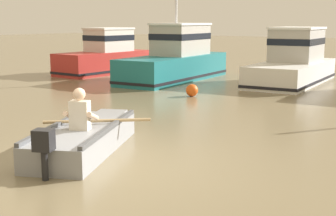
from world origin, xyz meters
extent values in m
plane|color=#7A6B4C|center=(0.00, 0.00, 0.00)|extent=(120.00, 120.00, 0.00)
cube|color=gray|center=(-1.03, 0.50, 0.22)|extent=(2.23, 3.28, 0.44)
cube|color=gray|center=(-1.71, 2.09, 0.22)|extent=(0.71, 0.61, 0.42)
cube|color=#4D4E51|center=(-1.50, 0.30, 0.47)|extent=(1.27, 2.82, 0.08)
cube|color=#4D4E51|center=(-0.56, 0.70, 0.47)|extent=(1.27, 2.82, 0.08)
cube|color=#A0A2A8|center=(-0.99, 0.41, 0.40)|extent=(1.04, 0.66, 0.06)
cylinder|color=black|center=(-0.38, -1.02, 0.27)|extent=(0.13, 0.13, 0.54)
cube|color=black|center=(-0.38, -1.02, 0.62)|extent=(0.35, 0.33, 0.32)
cube|color=beige|center=(-0.97, 0.36, 0.70)|extent=(0.40, 0.34, 0.52)
sphere|color=beige|center=(-0.97, 0.36, 1.08)|extent=(0.22, 0.22, 0.22)
cylinder|color=beige|center=(-1.19, 0.32, 0.68)|extent=(0.25, 0.43, 0.23)
cylinder|color=beige|center=(-0.79, 0.49, 0.68)|extent=(0.25, 0.43, 0.23)
cylinder|color=tan|center=(-1.03, 0.88, 0.50)|extent=(1.54, 1.36, 0.06)
cube|color=#B72D28|center=(-9.39, 10.57, 0.48)|extent=(1.99, 4.62, 0.97)
cube|color=black|center=(-9.39, 10.57, 0.17)|extent=(2.03, 4.66, 0.10)
cube|color=silver|center=(-9.36, 10.97, 1.46)|extent=(1.46, 1.98, 0.98)
cube|color=black|center=(-9.36, 10.97, 1.58)|extent=(1.49, 2.01, 0.24)
cube|color=white|center=(-9.36, 10.97, 1.99)|extent=(1.53, 2.08, 0.08)
cube|color=#1E727A|center=(-5.38, 10.25, 0.49)|extent=(2.14, 5.94, 0.98)
cube|color=black|center=(-5.38, 10.25, 0.17)|extent=(2.18, 5.98, 0.10)
cube|color=#B2ADA3|center=(-5.41, 10.77, 1.57)|extent=(1.57, 2.53, 1.18)
cube|color=black|center=(-5.41, 10.77, 1.72)|extent=(1.60, 2.56, 0.24)
cube|color=white|center=(-5.41, 10.77, 2.20)|extent=(1.65, 2.65, 0.08)
cylinder|color=silver|center=(-5.39, 10.39, 2.82)|extent=(0.10, 0.10, 3.69)
cube|color=white|center=(-1.16, 11.90, 0.40)|extent=(2.28, 5.61, 0.80)
cube|color=black|center=(-1.16, 11.90, 0.14)|extent=(2.32, 5.65, 0.10)
cube|color=#B2ADA3|center=(-1.18, 12.40, 1.41)|extent=(1.67, 2.39, 1.22)
cube|color=black|center=(-1.18, 12.40, 1.56)|extent=(1.70, 2.43, 0.24)
cube|color=white|center=(-1.18, 12.40, 2.06)|extent=(1.76, 2.51, 0.08)
sphere|color=#E55919|center=(-2.67, 7.09, 0.19)|extent=(0.39, 0.39, 0.39)
camera|label=1|loc=(4.96, -5.72, 2.36)|focal=51.37mm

